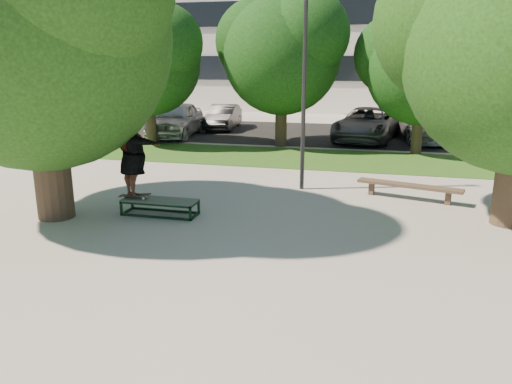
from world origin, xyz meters
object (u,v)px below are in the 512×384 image
(tree_left, at_px, (35,20))
(car_dark, at_px, (223,117))
(grind_box, at_px, (160,207))
(car_silver_b, at_px, (422,125))
(bench, at_px, (409,187))
(car_grey, at_px, (367,124))
(car_silver_a, at_px, (176,119))
(lamppost, at_px, (304,76))

(tree_left, bearing_deg, car_dark, 92.63)
(grind_box, xyz_separation_m, car_silver_b, (6.83, 13.27, 0.50))
(tree_left, bearing_deg, grind_box, 15.33)
(bench, distance_m, car_silver_b, 10.49)
(bench, bearing_deg, car_grey, 113.78)
(tree_left, height_order, car_grey, tree_left)
(car_silver_a, xyz_separation_m, car_dark, (1.43, 3.00, -0.18))
(grind_box, distance_m, car_dark, 15.08)
(car_grey, bearing_deg, lamppost, -89.64)
(bench, distance_m, car_grey, 10.02)
(tree_left, xyz_separation_m, bench, (8.21, 3.49, -4.07))
(tree_left, height_order, grind_box, tree_left)
(car_silver_a, height_order, car_grey, car_silver_a)
(grind_box, bearing_deg, car_silver_a, 111.05)
(grind_box, bearing_deg, car_silver_b, 62.78)
(grind_box, xyz_separation_m, bench, (5.82, 2.83, 0.16))
(bench, bearing_deg, car_silver_b, 100.14)
(lamppost, relative_size, car_grey, 1.16)
(car_dark, bearing_deg, grind_box, -83.49)
(bench, relative_size, car_silver_b, 0.57)
(car_dark, bearing_deg, car_silver_a, -120.80)
(tree_left, bearing_deg, car_silver_a, 99.77)
(bench, bearing_deg, grind_box, -138.43)
(lamppost, relative_size, bench, 2.25)
(lamppost, xyz_separation_m, grind_box, (-2.90, -3.25, -2.96))
(car_grey, distance_m, car_silver_b, 2.48)
(grind_box, height_order, car_silver_b, car_silver_b)
(car_dark, bearing_deg, bench, -58.53)
(car_silver_a, bearing_deg, tree_left, -86.89)
(bench, bearing_deg, car_dark, 142.45)
(lamppost, xyz_separation_m, car_silver_b, (3.92, 10.02, -2.46))
(lamppost, height_order, car_silver_a, lamppost)
(bench, xyz_separation_m, car_silver_a, (-10.35, 8.92, 0.47))
(bench, bearing_deg, tree_left, -141.36)
(car_silver_a, height_order, car_silver_b, car_silver_a)
(grind_box, bearing_deg, bench, 25.94)
(car_dark, xyz_separation_m, car_silver_b, (9.92, -1.48, 0.06))
(lamppost, height_order, car_silver_b, lamppost)
(tree_left, height_order, bench, tree_left)
(car_silver_a, bearing_deg, lamppost, -55.51)
(lamppost, relative_size, car_silver_b, 1.28)
(lamppost, distance_m, car_silver_a, 11.53)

